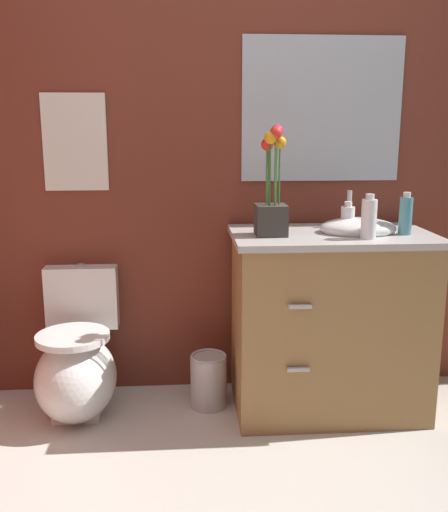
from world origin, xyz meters
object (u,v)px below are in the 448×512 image
(toilet, at_px, (77,366))
(wall_poster, at_px, (75,142))
(soap_bottle, at_px, (406,215))
(hand_wash_bottle, at_px, (369,218))
(lotion_bottle, at_px, (348,219))
(trash_bin, at_px, (209,380))
(wall_mirror, at_px, (322,110))
(vanity_cabinet, at_px, (329,320))
(flower_vase, at_px, (272,197))

(toilet, xyz_separation_m, wall_poster, (0.00, 0.27, 1.05))
(soap_bottle, xyz_separation_m, hand_wash_bottle, (-0.20, -0.09, 0.00))
(lotion_bottle, xyz_separation_m, trash_bin, (-0.66, 0.03, -0.81))
(wall_mirror, bearing_deg, lotion_bottle, -75.13)
(lotion_bottle, relative_size, wall_mirror, 0.18)
(hand_wash_bottle, bearing_deg, wall_mirror, 105.26)
(lotion_bottle, relative_size, hand_wash_bottle, 0.73)
(vanity_cabinet, xyz_separation_m, trash_bin, (-0.58, 0.05, -0.32))
(hand_wash_bottle, height_order, wall_mirror, wall_mirror)
(wall_mirror, bearing_deg, vanity_cabinet, -89.48)
(vanity_cabinet, distance_m, wall_poster, 1.51)
(wall_mirror, bearing_deg, soap_bottle, -47.77)
(soap_bottle, bearing_deg, wall_poster, 167.04)
(soap_bottle, xyz_separation_m, wall_mirror, (-0.32, 0.35, 0.48))
(trash_bin, bearing_deg, lotion_bottle, -2.92)
(flower_vase, bearing_deg, wall_poster, 160.33)
(toilet, bearing_deg, trash_bin, 2.13)
(wall_mirror, bearing_deg, wall_poster, 180.00)
(toilet, relative_size, wall_poster, 1.48)
(vanity_cabinet, xyz_separation_m, lotion_bottle, (0.07, 0.02, 0.49))
(vanity_cabinet, bearing_deg, lotion_bottle, 13.05)
(toilet, distance_m, wall_mirror, 1.73)
(wall_poster, bearing_deg, vanity_cabinet, -13.57)
(soap_bottle, bearing_deg, lotion_bottle, 162.88)
(trash_bin, xyz_separation_m, wall_mirror, (0.58, 0.24, 1.31))
(toilet, relative_size, trash_bin, 2.54)
(soap_bottle, bearing_deg, trash_bin, 173.07)
(toilet, height_order, hand_wash_bottle, hand_wash_bottle)
(toilet, xyz_separation_m, trash_bin, (0.63, 0.02, -0.11))
(lotion_bottle, bearing_deg, soap_bottle, -17.12)
(vanity_cabinet, bearing_deg, flower_vase, -173.34)
(flower_vase, relative_size, trash_bin, 1.82)
(wall_poster, bearing_deg, lotion_bottle, -12.15)
(trash_bin, bearing_deg, soap_bottle, -6.93)
(wall_poster, distance_m, wall_mirror, 1.23)
(lotion_bottle, bearing_deg, wall_mirror, 104.87)
(toilet, relative_size, flower_vase, 1.40)
(flower_vase, relative_size, soap_bottle, 2.54)
(soap_bottle, xyz_separation_m, wall_poster, (-1.54, 0.35, 0.32))
(vanity_cabinet, bearing_deg, hand_wash_bottle, -51.52)
(flower_vase, bearing_deg, lotion_bottle, 7.91)
(trash_bin, bearing_deg, wall_mirror, 22.76)
(soap_bottle, distance_m, lotion_bottle, 0.26)
(lotion_bottle, bearing_deg, wall_poster, 167.85)
(lotion_bottle, distance_m, trash_bin, 1.04)
(vanity_cabinet, distance_m, soap_bottle, 0.61)
(soap_bottle, height_order, hand_wash_bottle, hand_wash_bottle)
(flower_vase, relative_size, lotion_bottle, 3.43)
(hand_wash_bottle, bearing_deg, trash_bin, 164.22)
(vanity_cabinet, height_order, trash_bin, vanity_cabinet)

